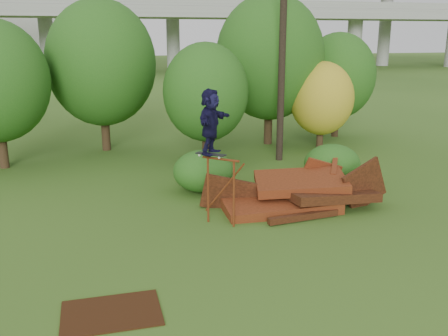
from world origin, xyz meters
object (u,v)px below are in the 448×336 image
object	(u,v)px
flat_plate	(111,313)
utility_pole	(283,30)
skater	(211,121)
scrap_pile	(297,194)

from	to	relation	value
flat_plate	utility_pole	xyz separation A→B (m)	(7.47, 10.34, 5.26)
skater	utility_pole	size ratio (longest dim) A/B	0.17
scrap_pile	utility_pole	world-z (taller)	utility_pole
skater	flat_plate	bearing A→B (deg)	-178.64
scrap_pile	utility_pole	size ratio (longest dim) A/B	0.56
scrap_pile	skater	xyz separation A→B (m)	(-2.83, -0.62, 2.46)
flat_plate	scrap_pile	bearing A→B (deg)	39.11
scrap_pile	flat_plate	world-z (taller)	scrap_pile
utility_pole	skater	bearing A→B (deg)	-125.78
scrap_pile	utility_pole	distance (m)	7.63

